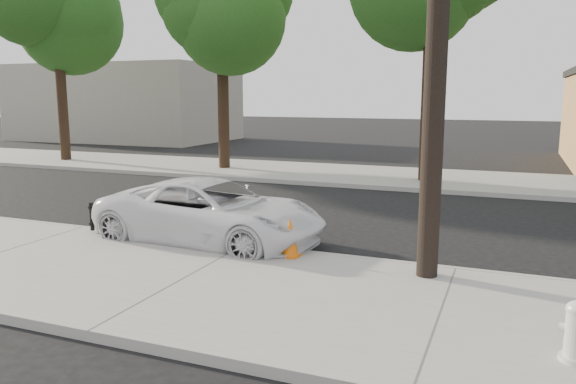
# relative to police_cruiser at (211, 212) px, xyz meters

# --- Properties ---
(ground) EXTENTS (120.00, 120.00, 0.00)m
(ground) POSITION_rel_police_cruiser_xyz_m (0.92, 1.79, -0.67)
(ground) COLOR black
(ground) RESTS_ON ground
(near_sidewalk) EXTENTS (90.00, 4.40, 0.15)m
(near_sidewalk) POSITION_rel_police_cruiser_xyz_m (0.92, -2.51, -0.59)
(near_sidewalk) COLOR gray
(near_sidewalk) RESTS_ON ground
(far_sidewalk) EXTENTS (90.00, 5.00, 0.15)m
(far_sidewalk) POSITION_rel_police_cruiser_xyz_m (0.92, 10.29, -0.59)
(far_sidewalk) COLOR gray
(far_sidewalk) RESTS_ON ground
(curb_near) EXTENTS (90.00, 0.12, 0.16)m
(curb_near) POSITION_rel_police_cruiser_xyz_m (0.92, -0.31, -0.59)
(curb_near) COLOR #9E9B93
(curb_near) RESTS_ON ground
(building_far) EXTENTS (14.00, 8.00, 5.00)m
(building_far) POSITION_rel_police_cruiser_xyz_m (-19.08, 21.79, 1.83)
(building_far) COLOR gray
(building_far) RESTS_ON ground
(tree_a) EXTENTS (4.65, 4.50, 9.00)m
(tree_a) POSITION_rel_police_cruiser_xyz_m (-12.88, 9.64, 5.86)
(tree_a) COLOR black
(tree_a) RESTS_ON far_sidewalk
(tree_b) EXTENTS (4.34, 4.20, 8.45)m
(tree_b) POSITION_rel_police_cruiser_xyz_m (-4.89, 9.85, 5.48)
(tree_b) COLOR black
(tree_b) RESTS_ON far_sidewalk
(police_cruiser) EXTENTS (4.93, 2.49, 1.34)m
(police_cruiser) POSITION_rel_police_cruiser_xyz_m (0.00, 0.00, 0.00)
(police_cruiser) COLOR white
(police_cruiser) RESTS_ON ground
(traffic_cone) EXTENTS (0.40, 0.40, 0.72)m
(traffic_cone) POSITION_rel_police_cruiser_xyz_m (2.04, -0.71, -0.17)
(traffic_cone) COLOR orange
(traffic_cone) RESTS_ON near_sidewalk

